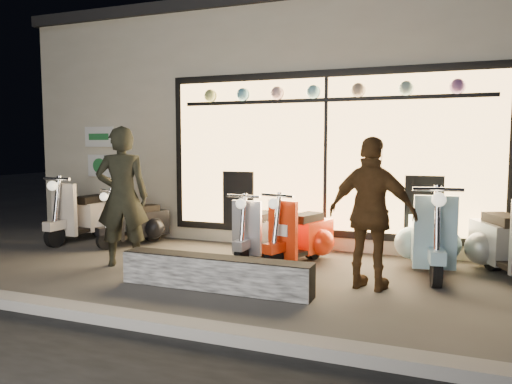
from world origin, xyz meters
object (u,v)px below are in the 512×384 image
(scooter_red, at_px, (304,235))
(woman, at_px, (372,214))
(scooter_silver, at_px, (260,232))
(man, at_px, (122,197))
(graffiti_barrier, at_px, (215,273))

(scooter_red, height_order, woman, woman)
(woman, bearing_deg, scooter_silver, -19.45)
(scooter_silver, xyz_separation_m, man, (-1.62, -1.17, 0.59))
(scooter_silver, xyz_separation_m, scooter_red, (0.71, -0.06, 0.01))
(scooter_silver, bearing_deg, man, -143.51)
(woman, bearing_deg, graffiti_barrier, 33.66)
(graffiti_barrier, height_order, woman, woman)
(scooter_silver, distance_m, man, 2.09)
(scooter_silver, bearing_deg, woman, -29.96)
(scooter_silver, bearing_deg, scooter_red, -4.56)
(graffiti_barrier, height_order, scooter_silver, scooter_silver)
(scooter_silver, relative_size, woman, 0.75)
(man, bearing_deg, woman, 153.64)
(graffiti_barrier, distance_m, scooter_silver, 1.79)
(scooter_red, distance_m, man, 2.65)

